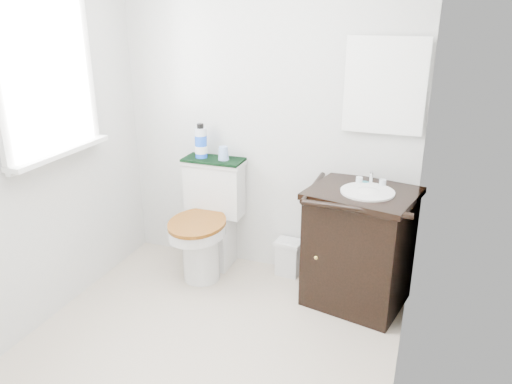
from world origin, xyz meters
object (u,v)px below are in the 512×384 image
Objects in this scene: toilet at (209,226)px; trash_bin at (289,257)px; vanity at (359,245)px; cup at (223,153)px; mouthwash_bottle at (201,142)px.

toilet is 0.65m from trash_bin.
cup is (-1.06, 0.18, 0.49)m from vanity.
cup is at bearing -178.69° from trash_bin.
mouthwash_bottle is 2.55× the size of cup.
mouthwash_bottle is (-0.70, -0.01, 0.84)m from trash_bin.
vanity reaches higher than toilet.
toilet is at bearing 176.91° from vanity.
toilet is 8.42× the size of cup.
toilet is 0.63m from mouthwash_bottle.
cup is (0.18, -0.00, -0.07)m from mouthwash_bottle.
cup reaches higher than trash_bin.
cup is (0.08, 0.12, 0.55)m from toilet.
toilet is at bearing -124.09° from cup.
vanity is 0.65m from trash_bin.
trash_bin is at bearing 12.73° from toilet.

